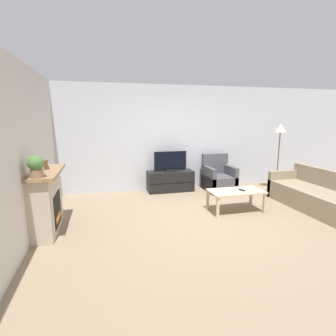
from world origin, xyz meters
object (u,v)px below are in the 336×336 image
object	(u,v)px
armchair	(218,179)
couch	(322,198)
tv_stand	(170,181)
coffee_table	(236,193)
fireplace	(46,201)
mantel_vase_left	(39,170)
mantel_clock	(46,165)
remote	(242,190)
tv	(170,162)
floor_lamp	(280,134)
potted_plant	(36,165)

from	to	relation	value
armchair	couch	distance (m)	2.38
tv_stand	coffee_table	distance (m)	2.00
fireplace	coffee_table	size ratio (longest dim) A/B	1.16
mantel_vase_left	coffee_table	bearing A→B (deg)	7.53
mantel_vase_left	tv_stand	world-z (taller)	mantel_vase_left
mantel_clock	couch	distance (m)	5.30
mantel_clock	remote	size ratio (longest dim) A/B	0.97
mantel_clock	tv	size ratio (longest dim) A/B	0.18
fireplace	armchair	size ratio (longest dim) A/B	1.35
floor_lamp	mantel_clock	bearing A→B (deg)	-167.80
coffee_table	couch	distance (m)	1.77
coffee_table	floor_lamp	size ratio (longest dim) A/B	0.63
fireplace	tv	distance (m)	3.21
potted_plant	tv	distance (m)	3.56
mantel_clock	tv_stand	bearing A→B (deg)	33.88
mantel_vase_left	mantel_clock	size ratio (longest dim) A/B	1.38
potted_plant	remote	xyz separation A→B (m)	(3.61, 0.59, -0.77)
mantel_vase_left	potted_plant	xyz separation A→B (m)	(0.00, -0.16, 0.09)
couch	tv_stand	bearing A→B (deg)	140.46
mantel_vase_left	coffee_table	distance (m)	3.60
mantel_vase_left	coffee_table	size ratio (longest dim) A/B	0.19
remote	couch	size ratio (longest dim) A/B	0.07
remote	floor_lamp	distance (m)	2.34
floor_lamp	couch	bearing A→B (deg)	-93.78
fireplace	mantel_clock	size ratio (longest dim) A/B	8.41
mantel_clock	couch	bearing A→B (deg)	-4.69
tv	remote	size ratio (longest dim) A/B	5.41
mantel_vase_left	coffee_table	world-z (taller)	mantel_vase_left
tv	remote	xyz separation A→B (m)	(1.02, -1.80, -0.32)
tv_stand	remote	xyz separation A→B (m)	(1.02, -1.81, 0.18)
armchair	coffee_table	size ratio (longest dim) A/B	0.86
potted_plant	coffee_table	size ratio (longest dim) A/B	0.30
tv	coffee_table	world-z (taller)	tv
mantel_clock	couch	size ratio (longest dim) A/B	0.07
remote	mantel_clock	bearing A→B (deg)	165.10
potted_plant	remote	size ratio (longest dim) A/B	2.10
fireplace	floor_lamp	bearing A→B (deg)	13.45
potted_plant	floor_lamp	distance (m)	5.63
tv_stand	coffee_table	world-z (taller)	tv_stand
potted_plant	remote	distance (m)	3.73
fireplace	mantel_clock	bearing A→B (deg)	82.16
potted_plant	floor_lamp	size ratio (longest dim) A/B	0.19
mantel_vase_left	remote	distance (m)	3.70
potted_plant	armchair	world-z (taller)	potted_plant
mantel_clock	coffee_table	xyz separation A→B (m)	(3.49, -0.04, -0.73)
armchair	floor_lamp	size ratio (longest dim) A/B	0.54
fireplace	coffee_table	world-z (taller)	fireplace
floor_lamp	potted_plant	bearing A→B (deg)	-161.19
mantel_vase_left	armchair	size ratio (longest dim) A/B	0.22
mantel_clock	potted_plant	xyz separation A→B (m)	(-0.00, -0.66, 0.11)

